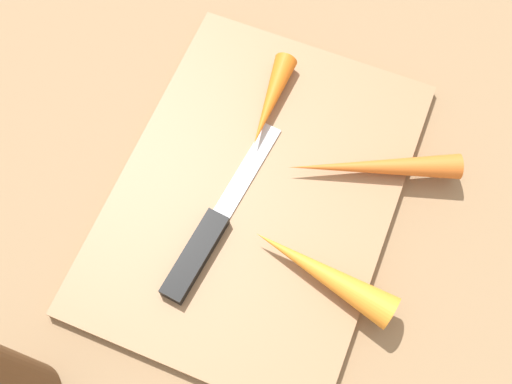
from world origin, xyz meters
name	(u,v)px	position (x,y,z in m)	size (l,w,h in m)	color
ground_plane	(256,197)	(0.00, 0.00, 0.00)	(1.40, 1.40, 0.00)	#8C6D4C
cutting_board	(256,194)	(0.00, 0.00, 0.01)	(0.36, 0.26, 0.01)	#99704C
knife	(203,244)	(0.07, -0.03, 0.02)	(0.20, 0.04, 0.01)	#B7B7BC
carrot_shortest	(271,101)	(-0.09, -0.02, 0.02)	(0.02, 0.02, 0.10)	orange
carrot_longest	(374,167)	(-0.06, 0.10, 0.02)	(0.02, 0.02, 0.17)	orange
carrot_medium	(322,273)	(0.06, 0.09, 0.03)	(0.03, 0.03, 0.14)	orange
pepper_grinder	(1,380)	(0.24, -0.11, 0.08)	(0.05, 0.05, 0.15)	brown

